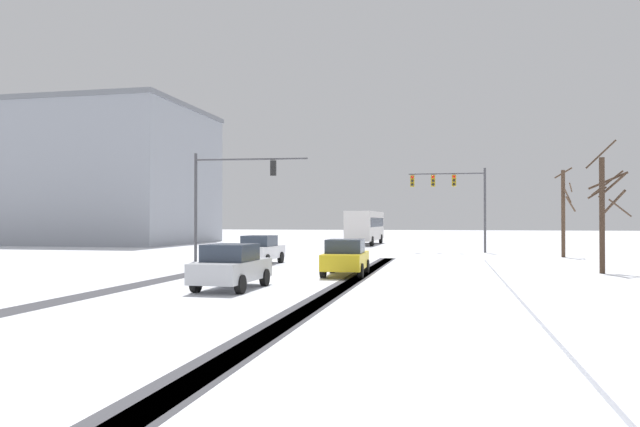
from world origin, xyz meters
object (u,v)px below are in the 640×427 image
object	(u,v)px
bare_tree_sidewalk_far	(564,211)
office_building_far_left_block	(75,176)
traffic_signal_near_left	(227,187)
bare_tree_sidewalk_mid	(604,208)
car_silver_third	(232,266)
car_white_lead	(260,250)
traffic_signal_far_right	(454,190)
car_yellow_cab_second	(346,257)
bus_oncoming	(365,225)

from	to	relation	value
bare_tree_sidewalk_far	office_building_far_left_block	size ratio (longest dim) A/B	0.22
traffic_signal_near_left	bare_tree_sidewalk_mid	xyz separation A→B (m)	(20.02, -3.71, -1.44)
car_silver_third	bare_tree_sidewalk_mid	bearing A→B (deg)	33.69
bare_tree_sidewalk_mid	office_building_far_left_block	bearing A→B (deg)	148.46
car_white_lead	bare_tree_sidewalk_mid	xyz separation A→B (m)	(17.47, -2.22, 2.23)
traffic_signal_near_left	traffic_signal_far_right	distance (m)	19.16
traffic_signal_near_left	bare_tree_sidewalk_mid	bearing A→B (deg)	-10.49
bare_tree_sidewalk_mid	office_building_far_left_block	xyz separation A→B (m)	(-47.45, 29.13, 4.29)
car_white_lead	office_building_far_left_block	size ratio (longest dim) A/B	0.15
traffic_signal_far_right	car_white_lead	distance (m)	19.10
car_yellow_cab_second	bare_tree_sidewalk_mid	bearing A→B (deg)	17.43
car_white_lead	car_yellow_cab_second	world-z (taller)	same
traffic_signal_far_right	car_white_lead	xyz separation A→B (m)	(-10.77, -15.26, -3.97)
traffic_signal_near_left	car_white_lead	size ratio (longest dim) A/B	1.67
traffic_signal_far_right	bus_oncoming	size ratio (longest dim) A/B	0.59
traffic_signal_far_right	bare_tree_sidewalk_mid	distance (m)	18.80
traffic_signal_far_right	car_white_lead	size ratio (longest dim) A/B	1.57
bare_tree_sidewalk_far	bare_tree_sidewalk_mid	bearing A→B (deg)	-92.03
bus_oncoming	car_white_lead	bearing A→B (deg)	-93.91
bare_tree_sidewalk_mid	bare_tree_sidewalk_far	xyz separation A→B (m)	(0.45, 12.65, 0.06)
traffic_signal_far_right	car_silver_third	size ratio (longest dim) A/B	1.57
car_silver_third	office_building_far_left_block	world-z (taller)	office_building_far_left_block
traffic_signal_far_right	bus_oncoming	world-z (taller)	traffic_signal_far_right
car_white_lead	car_yellow_cab_second	xyz separation A→B (m)	(5.88, -5.86, 0.00)
car_yellow_cab_second	car_silver_third	size ratio (longest dim) A/B	1.01
traffic_signal_near_left	car_yellow_cab_second	world-z (taller)	traffic_signal_near_left
traffic_signal_near_left	traffic_signal_far_right	xyz separation A→B (m)	(13.32, 13.77, 0.31)
car_white_lead	bare_tree_sidewalk_mid	distance (m)	17.75
traffic_signal_near_left	car_white_lead	xyz separation A→B (m)	(2.55, -1.49, -3.66)
car_white_lead	bare_tree_sidewalk_mid	world-z (taller)	bare_tree_sidewalk_mid
car_yellow_cab_second	car_silver_third	world-z (taller)	same
traffic_signal_far_right	car_white_lead	bearing A→B (deg)	-125.21
traffic_signal_far_right	bare_tree_sidewalk_mid	size ratio (longest dim) A/B	1.03
traffic_signal_near_left	car_white_lead	bearing A→B (deg)	-30.30
traffic_signal_far_right	bare_tree_sidewalk_mid	bearing A→B (deg)	-69.03
bare_tree_sidewalk_far	car_white_lead	bearing A→B (deg)	-149.80
car_yellow_cab_second	traffic_signal_far_right	bearing A→B (deg)	76.96
car_white_lead	car_yellow_cab_second	size ratio (longest dim) A/B	1.00
traffic_signal_near_left	bus_oncoming	world-z (taller)	traffic_signal_near_left
car_silver_third	bus_oncoming	xyz separation A→B (m)	(-0.81, 40.99, 1.18)
traffic_signal_near_left	car_yellow_cab_second	size ratio (longest dim) A/B	1.66
bus_oncoming	bare_tree_sidewalk_far	distance (m)	24.48
bus_oncoming	bare_tree_sidewalk_mid	distance (m)	34.85
bare_tree_sidewalk_mid	office_building_far_left_block	world-z (taller)	office_building_far_left_block
car_silver_third	traffic_signal_near_left	bearing A→B (deg)	111.58
bus_oncoming	bare_tree_sidewalk_far	xyz separation A→B (m)	(15.94, -18.55, 1.11)
bare_tree_sidewalk_far	car_silver_third	bearing A→B (deg)	-124.00
traffic_signal_far_right	car_yellow_cab_second	size ratio (longest dim) A/B	1.56
office_building_far_left_block	bare_tree_sidewalk_mid	bearing A→B (deg)	-31.54
traffic_signal_near_left	car_silver_third	distance (m)	14.97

